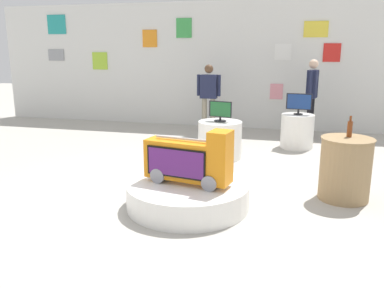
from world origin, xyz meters
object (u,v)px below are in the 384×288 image
at_px(main_display_pedestal, 188,195).
at_px(side_table_round, 345,168).
at_px(display_pedestal_left_rear, 297,131).
at_px(shopper_browsing_near_truck, 209,94).
at_px(shopper_browsing_rear, 312,92).
at_px(bottle_on_side_table, 350,128).
at_px(tv_on_center_rear, 220,111).
at_px(tv_on_left_rear, 299,103).
at_px(display_pedestal_center_rear, 220,140).
at_px(novelty_firetruck_tv, 189,161).

height_order(main_display_pedestal, side_table_round, side_table_round).
xyz_separation_m(display_pedestal_left_rear, shopper_browsing_near_truck, (-2.02, 0.87, 0.60)).
relative_size(display_pedestal_left_rear, shopper_browsing_rear, 0.39).
height_order(display_pedestal_left_rear, bottle_on_side_table, bottle_on_side_table).
bearing_deg(shopper_browsing_rear, main_display_pedestal, -109.26).
height_order(side_table_round, shopper_browsing_rear, shopper_browsing_rear).
relative_size(display_pedestal_left_rear, tv_on_center_rear, 1.62).
xyz_separation_m(tv_on_left_rear, shopper_browsing_rear, (0.28, 1.07, 0.10)).
height_order(tv_on_left_rear, display_pedestal_center_rear, tv_on_left_rear).
bearing_deg(shopper_browsing_rear, tv_on_center_rear, -126.47).
xyz_separation_m(main_display_pedestal, bottle_on_side_table, (1.96, 0.85, 0.79)).
xyz_separation_m(main_display_pedestal, side_table_round, (1.94, 0.78, 0.27)).
bearing_deg(display_pedestal_left_rear, tv_on_left_rear, -83.80).
relative_size(display_pedestal_left_rear, display_pedestal_center_rear, 0.86).
distance_m(tv_on_left_rear, shopper_browsing_rear, 1.11).
distance_m(main_display_pedestal, display_pedestal_center_rear, 2.41).
distance_m(main_display_pedestal, tv_on_center_rear, 2.50).
relative_size(novelty_firetruck_tv, shopper_browsing_near_truck, 0.70).
bearing_deg(shopper_browsing_rear, side_table_round, -85.17).
bearing_deg(tv_on_center_rear, shopper_browsing_near_truck, 107.63).
distance_m(novelty_firetruck_tv, tv_on_center_rear, 2.42).
distance_m(display_pedestal_center_rear, shopper_browsing_rear, 2.85).
xyz_separation_m(side_table_round, bottle_on_side_table, (0.02, 0.07, 0.52)).
bearing_deg(bottle_on_side_table, side_table_round, -104.95).
bearing_deg(display_pedestal_center_rear, tv_on_left_rear, 40.14).
xyz_separation_m(tv_on_center_rear, side_table_round, (1.97, -1.62, -0.45)).
bearing_deg(display_pedestal_center_rear, shopper_browsing_rear, 53.47).
bearing_deg(side_table_round, main_display_pedestal, -158.13).
bearing_deg(display_pedestal_center_rear, bottle_on_side_table, -37.82).
bearing_deg(side_table_round, display_pedestal_center_rear, 140.61).
bearing_deg(display_pedestal_center_rear, tv_on_center_rear, -76.93).
bearing_deg(main_display_pedestal, tv_on_left_rear, 69.37).
distance_m(tv_on_center_rear, bottle_on_side_table, 2.52).
height_order(display_pedestal_left_rear, display_pedestal_center_rear, same).
height_order(novelty_firetruck_tv, tv_on_left_rear, tv_on_left_rear).
distance_m(display_pedestal_center_rear, side_table_round, 2.55).
xyz_separation_m(tv_on_center_rear, shopper_browsing_near_truck, (-0.65, 2.04, 0.07)).
xyz_separation_m(display_pedestal_left_rear, side_table_round, (0.60, -2.78, 0.09)).
bearing_deg(bottle_on_side_table, shopper_browsing_near_truck, 126.40).
distance_m(novelty_firetruck_tv, display_pedestal_left_rear, 3.81).
height_order(tv_on_center_rear, shopper_browsing_near_truck, shopper_browsing_near_truck).
bearing_deg(tv_on_center_rear, bottle_on_side_table, -37.76).
bearing_deg(bottle_on_side_table, novelty_firetruck_tv, -156.01).
relative_size(tv_on_left_rear, shopper_browsing_near_truck, 0.31).
bearing_deg(novelty_firetruck_tv, display_pedestal_left_rear, 69.74).
xyz_separation_m(tv_on_center_rear, shopper_browsing_rear, (1.65, 2.23, 0.15)).
distance_m(side_table_round, shopper_browsing_rear, 3.90).
bearing_deg(tv_on_center_rear, side_table_round, -39.34).
bearing_deg(display_pedestal_left_rear, shopper_browsing_rear, 75.40).
height_order(tv_on_center_rear, side_table_round, tv_on_center_rear).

